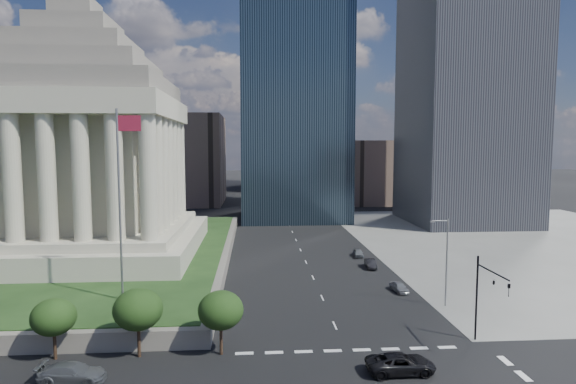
{
  "coord_description": "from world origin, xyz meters",
  "views": [
    {
      "loc": [
        -8.05,
        -26.65,
        17.95
      ],
      "look_at": [
        -4.53,
        23.01,
        13.31
      ],
      "focal_mm": 30.0,
      "sensor_mm": 36.0,
      "label": 1
    }
  ],
  "objects": [
    {
      "name": "highrise_ne",
      "position": [
        42.0,
        85.0,
        50.0
      ],
      "size": [
        26.0,
        28.0,
        100.0
      ],
      "primitive_type": "cube",
      "color": "black",
      "rests_on": "ground"
    },
    {
      "name": "plaza_terrace",
      "position": [
        -45.0,
        50.0,
        0.9
      ],
      "size": [
        66.0,
        70.0,
        1.8
      ],
      "primitive_type": "cube",
      "color": "#605B52",
      "rests_on": "ground"
    },
    {
      "name": "parked_sedan_mid",
      "position": [
        9.2,
        42.65,
        0.65
      ],
      "size": [
        1.65,
        4.02,
        1.3
      ],
      "primitive_type": "imported",
      "rotation": [
        0.0,
        0.0,
        -0.07
      ],
      "color": "black",
      "rests_on": "ground"
    },
    {
      "name": "parked_sedan_near",
      "position": [
        9.92,
        30.73,
        0.61
      ],
      "size": [
        3.71,
        1.83,
        1.22
      ],
      "primitive_type": "imported",
      "rotation": [
        0.0,
        0.0,
        0.11
      ],
      "color": "gray",
      "rests_on": "ground"
    },
    {
      "name": "traffic_signal_ne",
      "position": [
        12.5,
        13.7,
        5.25
      ],
      "size": [
        0.3,
        5.74,
        8.0
      ],
      "color": "black",
      "rests_on": "ground"
    },
    {
      "name": "building_filler_nw",
      "position": [
        -30.0,
        130.0,
        14.0
      ],
      "size": [
        24.0,
        30.0,
        28.0
      ],
      "primitive_type": "cube",
      "color": "brown",
      "rests_on": "ground"
    },
    {
      "name": "midrise_glass",
      "position": [
        2.0,
        95.0,
        30.0
      ],
      "size": [
        26.0,
        26.0,
        60.0
      ],
      "primitive_type": "cube",
      "color": "black",
      "rests_on": "ground"
    },
    {
      "name": "ground",
      "position": [
        0.0,
        100.0,
        0.0
      ],
      "size": [
        500.0,
        500.0,
        0.0
      ],
      "primitive_type": "plane",
      "color": "black",
      "rests_on": "ground"
    },
    {
      "name": "building_filler_ne",
      "position": [
        32.0,
        130.0,
        10.0
      ],
      "size": [
        20.0,
        30.0,
        20.0
      ],
      "primitive_type": "cube",
      "color": "brown",
      "rests_on": "ground"
    },
    {
      "name": "street_lamp_north",
      "position": [
        13.33,
        25.0,
        5.66
      ],
      "size": [
        2.13,
        0.22,
        10.0
      ],
      "color": "slate",
      "rests_on": "ground"
    },
    {
      "name": "flagpole",
      "position": [
        -21.83,
        24.0,
        13.11
      ],
      "size": [
        2.52,
        0.24,
        20.0
      ],
      "color": "slate",
      "rests_on": "plaza_lawn"
    },
    {
      "name": "sidewalk_ne",
      "position": [
        46.0,
        60.0,
        0.01
      ],
      "size": [
        68.0,
        90.0,
        0.03
      ],
      "primitive_type": "cube",
      "color": "slate",
      "rests_on": "ground"
    },
    {
      "name": "suv_grey",
      "position": [
        -22.04,
        9.77,
        0.74
      ],
      "size": [
        2.41,
        5.23,
        1.48
      ],
      "primitive_type": "imported",
      "rotation": [
        0.0,
        0.0,
        1.5
      ],
      "color": "#515458",
      "rests_on": "ground"
    },
    {
      "name": "plaza_lawn",
      "position": [
        -45.0,
        50.0,
        1.85
      ],
      "size": [
        64.0,
        68.0,
        0.1
      ],
      "primitive_type": "cube",
      "color": "#1D3616",
      "rests_on": "plaza_terrace"
    },
    {
      "name": "war_memorial",
      "position": [
        -34.0,
        48.0,
        21.4
      ],
      "size": [
        34.0,
        34.0,
        39.0
      ],
      "primitive_type": null,
      "color": "#AAA58F",
      "rests_on": "plaza_lawn"
    },
    {
      "name": "pickup_truck",
      "position": [
        3.52,
        9.49,
        0.77
      ],
      "size": [
        5.61,
        2.72,
        1.54
      ],
      "primitive_type": "imported",
      "rotation": [
        0.0,
        0.0,
        1.6
      ],
      "color": "black",
      "rests_on": "ground"
    },
    {
      "name": "parked_sedan_far",
      "position": [
        9.0,
        50.12,
        0.63
      ],
      "size": [
        1.8,
        3.82,
        1.26
      ],
      "primitive_type": "imported",
      "rotation": [
        0.0,
        0.0,
        -0.08
      ],
      "color": "slate",
      "rests_on": "ground"
    }
  ]
}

